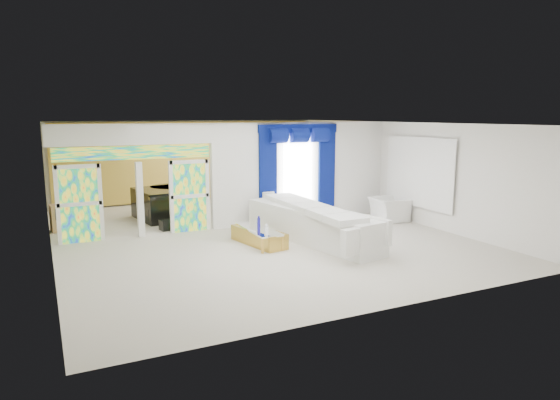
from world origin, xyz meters
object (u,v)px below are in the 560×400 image
white_sofa (311,225)px  armchair (389,209)px  coffee_table (259,237)px  console_table (278,217)px  grand_piano (162,204)px

white_sofa → armchair: size_ratio=4.09×
coffee_table → console_table: 2.41m
armchair → coffee_table: bearing=108.6°
coffee_table → console_table: console_table is taller
armchair → console_table: bearing=80.6°
coffee_table → console_table: size_ratio=1.41×
white_sofa → armchair: 3.60m
armchair → white_sofa: bearing=117.3°
white_sofa → grand_piano: size_ratio=2.39×
coffee_table → console_table: (1.44, 1.93, 0.01)m
white_sofa → coffee_table: (-1.35, 0.30, -0.23)m
white_sofa → armchair: (3.39, 1.19, -0.07)m
coffee_table → armchair: size_ratio=1.61×
coffee_table → grand_piano: (-1.47, 4.20, 0.27)m
coffee_table → grand_piano: size_ratio=0.94×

